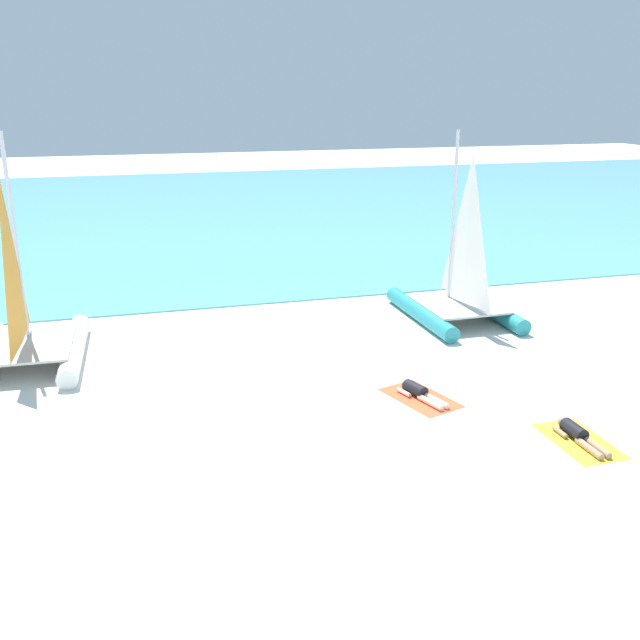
% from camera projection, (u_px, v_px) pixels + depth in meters
% --- Properties ---
extents(ground_plane, '(120.00, 120.00, 0.00)m').
position_uv_depth(ground_plane, '(277.00, 306.00, 23.84)').
color(ground_plane, white).
extents(ocean_water, '(120.00, 40.00, 0.05)m').
position_uv_depth(ocean_water, '(205.00, 210.00, 42.42)').
color(ocean_water, '#5BB2C1').
rests_on(ocean_water, ground).
extents(sailboat_teal, '(2.90, 4.48, 5.79)m').
position_uv_depth(sailboat_teal, '(457.00, 293.00, 22.25)').
color(sailboat_teal, teal).
rests_on(sailboat_teal, ground).
extents(sailboat_white, '(3.06, 4.67, 5.97)m').
position_uv_depth(sailboat_white, '(24.00, 332.00, 18.61)').
color(sailboat_white, white).
rests_on(sailboat_white, ground).
extents(towel_left, '(1.62, 2.14, 0.01)m').
position_uv_depth(towel_left, '(420.00, 398.00, 16.77)').
color(towel_left, '#EA5933').
rests_on(towel_left, ground).
extents(sunbather_left, '(0.84, 1.54, 0.30)m').
position_uv_depth(sunbather_left, '(419.00, 392.00, 16.79)').
color(sunbather_left, black).
rests_on(sunbather_left, towel_left).
extents(towel_right, '(1.12, 1.91, 0.01)m').
position_uv_depth(towel_right, '(579.00, 441.00, 14.72)').
color(towel_right, yellow).
rests_on(towel_right, ground).
extents(sunbather_right, '(0.54, 1.56, 0.30)m').
position_uv_depth(sunbather_right, '(578.00, 434.00, 14.74)').
color(sunbather_right, black).
rests_on(sunbather_right, towel_right).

